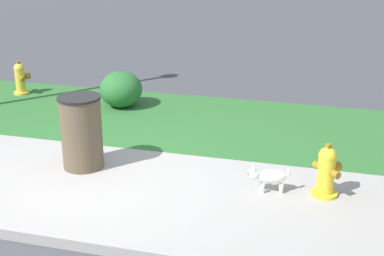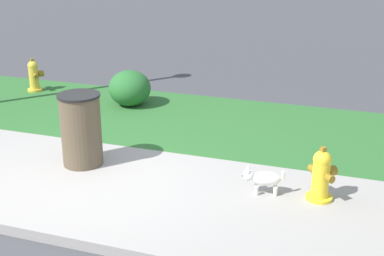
{
  "view_description": "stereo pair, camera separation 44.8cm",
  "coord_description": "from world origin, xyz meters",
  "px_view_note": "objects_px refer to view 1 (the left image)",
  "views": [
    {
      "loc": [
        2.77,
        -5.38,
        2.94
      ],
      "look_at": [
        0.97,
        1.24,
        0.4
      ],
      "focal_mm": 50.0,
      "sensor_mm": 36.0,
      "label": 1
    },
    {
      "loc": [
        3.2,
        -5.25,
        2.94
      ],
      "look_at": [
        0.97,
        1.24,
        0.4
      ],
      "focal_mm": 50.0,
      "sensor_mm": 36.0,
      "label": 2
    }
  ],
  "objects_px": {
    "fire_hydrant_at_driveway": "(20,79)",
    "shrub_bush_near_lamp": "(121,89)",
    "small_white_dog": "(269,176)",
    "trash_bin": "(82,132)",
    "fire_hydrant_far_end": "(326,172)"
  },
  "relations": [
    {
      "from": "shrub_bush_near_lamp",
      "to": "fire_hydrant_far_end",
      "type": "bearing_deg",
      "value": -35.19
    },
    {
      "from": "fire_hydrant_at_driveway",
      "to": "shrub_bush_near_lamp",
      "type": "bearing_deg",
      "value": 31.76
    },
    {
      "from": "trash_bin",
      "to": "shrub_bush_near_lamp",
      "type": "xyz_separation_m",
      "value": [
        -0.51,
        2.54,
        -0.17
      ]
    },
    {
      "from": "small_white_dog",
      "to": "trash_bin",
      "type": "relative_size",
      "value": 0.5
    },
    {
      "from": "fire_hydrant_at_driveway",
      "to": "fire_hydrant_far_end",
      "type": "bearing_deg",
      "value": 12.12
    },
    {
      "from": "fire_hydrant_at_driveway",
      "to": "small_white_dog",
      "type": "bearing_deg",
      "value": 8.58
    },
    {
      "from": "fire_hydrant_at_driveway",
      "to": "small_white_dog",
      "type": "height_order",
      "value": "fire_hydrant_at_driveway"
    },
    {
      "from": "fire_hydrant_at_driveway",
      "to": "shrub_bush_near_lamp",
      "type": "distance_m",
      "value": 2.15
    },
    {
      "from": "shrub_bush_near_lamp",
      "to": "small_white_dog",
      "type": "bearing_deg",
      "value": -41.67
    },
    {
      "from": "fire_hydrant_far_end",
      "to": "shrub_bush_near_lamp",
      "type": "height_order",
      "value": "fire_hydrant_far_end"
    },
    {
      "from": "fire_hydrant_at_driveway",
      "to": "shrub_bush_near_lamp",
      "type": "xyz_separation_m",
      "value": [
        2.14,
        -0.23,
        0.01
      ]
    },
    {
      "from": "small_white_dog",
      "to": "shrub_bush_near_lamp",
      "type": "relative_size",
      "value": 0.65
    },
    {
      "from": "fire_hydrant_far_end",
      "to": "trash_bin",
      "type": "distance_m",
      "value": 3.11
    },
    {
      "from": "fire_hydrant_far_end",
      "to": "small_white_dog",
      "type": "bearing_deg",
      "value": -129.49
    },
    {
      "from": "fire_hydrant_far_end",
      "to": "small_white_dog",
      "type": "distance_m",
      "value": 0.67
    }
  ]
}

